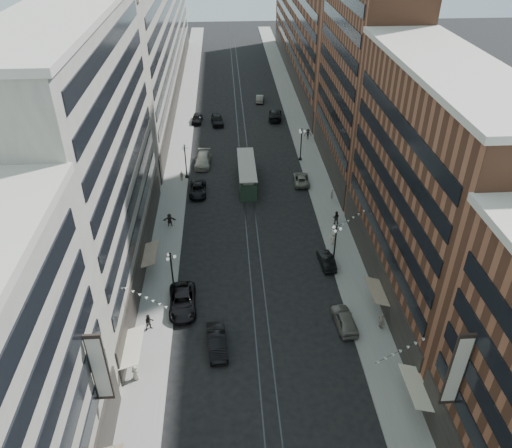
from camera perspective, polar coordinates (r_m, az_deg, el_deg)
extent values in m
plane|color=black|center=(82.70, -1.29, 7.09)|extent=(220.00, 220.00, 0.00)
cube|color=gray|center=(92.04, -8.54, 9.62)|extent=(4.00, 180.00, 0.15)
cube|color=gray|center=(92.74, 5.33, 10.04)|extent=(4.00, 180.00, 0.15)
cube|color=#2D2D33|center=(91.74, -2.03, 9.85)|extent=(0.12, 180.00, 0.02)
cube|color=#2D2D33|center=(91.78, -1.14, 9.87)|extent=(0.12, 180.00, 0.02)
cube|color=#A49E91|center=(54.10, -18.53, 6.82)|extent=(8.00, 36.00, 28.00)
cube|color=#A49E91|center=(113.45, -11.50, 20.78)|extent=(8.00, 90.00, 26.00)
cube|color=brown|center=(52.69, 19.07, 3.50)|extent=(8.00, 30.00, 24.00)
cube|color=brown|center=(74.50, 12.73, 20.53)|extent=(8.00, 26.00, 42.00)
cube|color=brown|center=(123.21, 6.12, 21.71)|extent=(8.00, 72.00, 24.00)
cylinder|color=black|center=(55.97, -9.30, -7.68)|extent=(0.56, 0.56, 0.30)
cylinder|color=black|center=(54.41, -9.53, -5.73)|extent=(0.18, 0.18, 5.20)
sphere|color=black|center=(52.71, -9.81, -3.37)|extent=(0.24, 0.24, 0.24)
sphere|color=white|center=(52.90, -9.29, -3.70)|extent=(0.36, 0.36, 0.36)
sphere|color=white|center=(53.28, -9.98, -3.47)|extent=(0.36, 0.36, 0.36)
sphere|color=white|center=(52.67, -10.05, -3.98)|extent=(0.36, 0.36, 0.36)
cylinder|color=black|center=(78.31, -7.90, 5.41)|extent=(0.56, 0.56, 0.30)
cylinder|color=black|center=(77.20, -8.03, 7.01)|extent=(0.18, 0.18, 5.20)
sphere|color=black|center=(76.01, -8.20, 8.90)|extent=(0.24, 0.24, 0.24)
sphere|color=white|center=(76.14, -7.83, 8.64)|extent=(0.36, 0.36, 0.36)
sphere|color=white|center=(76.55, -8.33, 8.74)|extent=(0.36, 0.36, 0.36)
sphere|color=white|center=(75.84, -8.36, 8.49)|extent=(0.36, 0.36, 0.36)
cylinder|color=black|center=(59.95, 8.79, -4.42)|extent=(0.56, 0.56, 0.30)
cylinder|color=black|center=(58.49, 9.00, -2.53)|extent=(0.18, 0.18, 5.20)
sphere|color=black|center=(56.91, 9.24, -0.24)|extent=(0.24, 0.24, 0.24)
sphere|color=white|center=(57.23, 9.64, -0.56)|extent=(0.36, 0.36, 0.36)
sphere|color=white|center=(57.40, 8.91, -0.37)|extent=(0.36, 0.36, 0.36)
sphere|color=white|center=(56.77, 9.06, -0.80)|extent=(0.36, 0.36, 0.36)
cylinder|color=black|center=(83.40, 5.08, 7.43)|extent=(0.56, 0.56, 0.30)
cylinder|color=black|center=(82.36, 5.17, 8.96)|extent=(0.18, 0.18, 5.20)
sphere|color=black|center=(81.25, 5.27, 10.76)|extent=(0.24, 0.24, 0.24)
sphere|color=white|center=(81.47, 5.57, 10.50)|extent=(0.36, 0.36, 0.36)
sphere|color=white|center=(81.72, 5.06, 10.60)|extent=(0.36, 0.36, 0.36)
sphere|color=white|center=(81.01, 5.13, 10.39)|extent=(0.36, 0.36, 0.36)
cube|color=#24392A|center=(75.84, -1.06, 5.55)|extent=(2.37, 11.36, 2.46)
cube|color=gray|center=(75.15, -1.07, 6.57)|extent=(1.51, 10.42, 0.57)
cube|color=gray|center=(74.98, -1.07, 6.83)|extent=(2.56, 11.55, 0.14)
cylinder|color=black|center=(72.56, -0.89, 3.35)|extent=(2.18, 0.66, 0.66)
cylinder|color=black|center=(80.04, -1.20, 6.41)|extent=(2.18, 0.66, 0.66)
imported|color=black|center=(53.85, -8.39, -8.77)|extent=(3.13, 6.20, 1.68)
imported|color=#69655D|center=(52.17, 10.09, -10.71)|extent=(2.28, 4.89, 1.62)
imported|color=black|center=(49.39, -4.48, -13.28)|extent=(2.20, 5.17, 1.66)
imported|color=#AFA891|center=(47.89, -13.63, -16.16)|extent=(0.87, 0.63, 1.60)
imported|color=black|center=(51.83, -12.11, -10.91)|extent=(1.05, 0.85, 1.90)
imported|color=#A69889|center=(52.42, 14.16, -10.70)|extent=(0.81, 1.17, 1.83)
imported|color=black|center=(73.61, -6.68, 3.94)|extent=(2.52, 5.27, 1.45)
imported|color=gray|center=(81.90, -6.08, 7.29)|extent=(2.77, 6.03, 1.71)
imported|color=black|center=(98.79, -6.76, 11.90)|extent=(2.17, 4.74, 1.58)
imported|color=black|center=(59.59, 8.06, -4.12)|extent=(1.82, 4.35, 1.40)
imported|color=slate|center=(76.33, 5.17, 5.14)|extent=(2.52, 5.03, 1.37)
imported|color=black|center=(99.78, 2.20, 12.38)|extent=(3.18, 6.27, 1.74)
imported|color=black|center=(97.52, -4.46, 11.80)|extent=(2.60, 5.37, 1.77)
imported|color=#66645A|center=(108.97, 0.43, 14.15)|extent=(1.92, 4.38, 1.40)
imported|color=black|center=(66.48, -9.85, 0.47)|extent=(1.71, 0.52, 1.83)
imported|color=#BCAC9C|center=(77.31, -8.49, 5.48)|extent=(0.97, 0.62, 1.53)
imported|color=black|center=(66.78, 9.12, 0.74)|extent=(1.01, 0.71, 1.88)
imported|color=#9F9284|center=(72.32, 8.68, 3.41)|extent=(0.70, 0.65, 1.61)
imported|color=black|center=(90.76, 5.95, 10.18)|extent=(1.29, 0.61, 1.95)
imported|color=#C2B1A0|center=(62.82, 8.82, -1.68)|extent=(0.91, 0.71, 1.65)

